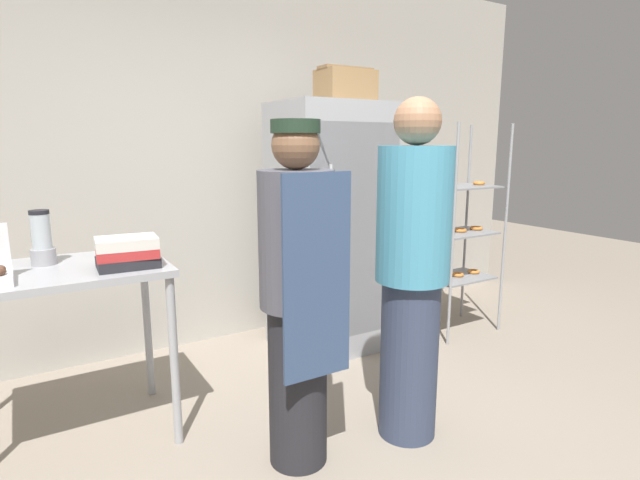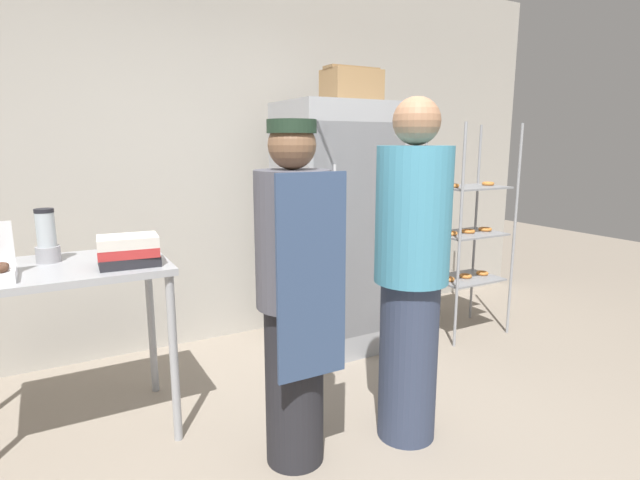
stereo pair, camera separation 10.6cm
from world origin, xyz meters
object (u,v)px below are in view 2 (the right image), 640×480
at_px(binder_stack, 128,251).
at_px(person_baker, 294,293).
at_px(baking_rack, 468,234).
at_px(blender_pitcher, 47,239).
at_px(cardboard_storage_box, 352,86).
at_px(refrigerator, 337,229).
at_px(person_customer, 411,273).

distance_m(binder_stack, person_baker, 0.88).
bearing_deg(binder_stack, baking_rack, 5.95).
bearing_deg(baking_rack, blender_pitcher, 179.90).
xyz_separation_m(blender_pitcher, cardboard_storage_box, (2.01, 0.26, 0.89)).
distance_m(binder_stack, cardboard_storage_box, 1.98).
bearing_deg(person_baker, refrigerator, 51.30).
height_order(blender_pitcher, person_baker, person_baker).
bearing_deg(blender_pitcher, person_baker, -41.54).
relative_size(baking_rack, binder_stack, 5.57).
relative_size(baking_rack, person_baker, 1.03).
height_order(blender_pitcher, binder_stack, blender_pitcher).
height_order(blender_pitcher, person_customer, person_customer).
xyz_separation_m(cardboard_storage_box, person_baker, (-1.02, -1.13, -1.09)).
distance_m(baking_rack, binder_stack, 2.64).
relative_size(cardboard_storage_box, person_baker, 0.24).
distance_m(binder_stack, person_customer, 1.43).
xyz_separation_m(refrigerator, blender_pitcher, (-1.89, -0.26, 0.15)).
height_order(refrigerator, blender_pitcher, refrigerator).
height_order(binder_stack, person_customer, person_customer).
relative_size(binder_stack, person_customer, 0.17).
bearing_deg(cardboard_storage_box, blender_pitcher, -172.71).
bearing_deg(binder_stack, person_customer, -29.01).
xyz_separation_m(blender_pitcher, person_baker, (0.99, -0.88, -0.20)).
bearing_deg(cardboard_storage_box, person_customer, -108.40).
xyz_separation_m(binder_stack, person_baker, (0.63, -0.60, -0.16)).
relative_size(baking_rack, cardboard_storage_box, 4.23).
relative_size(refrigerator, person_baker, 1.11).
bearing_deg(person_customer, refrigerator, 76.61).
xyz_separation_m(baking_rack, person_baker, (-1.98, -0.87, 0.03)).
bearing_deg(person_baker, blender_pitcher, 138.46).
distance_m(blender_pitcher, person_baker, 1.34).
height_order(cardboard_storage_box, person_baker, cardboard_storage_box).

